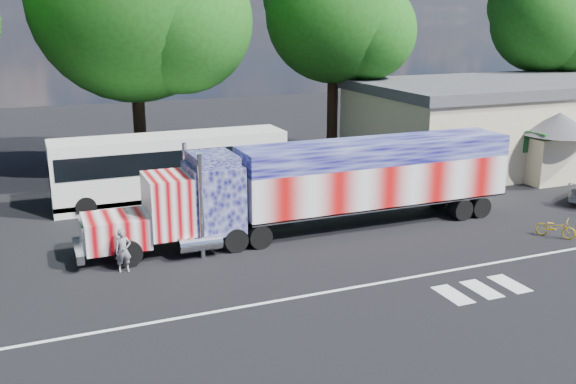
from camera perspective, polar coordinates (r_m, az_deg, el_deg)
name	(u,v)px	position (r m, az deg, el deg)	size (l,w,h in m)	color
ground	(317,258)	(24.99, 2.62, -5.90)	(100.00, 100.00, 0.00)	black
lane_markings	(408,288)	(22.72, 10.64, -8.40)	(30.00, 2.67, 0.01)	silver
semi_truck	(328,183)	(27.62, 3.54, 0.77)	(19.20, 3.03, 4.09)	black
coach_bus	(171,167)	(32.67, -10.33, 2.19)	(11.57, 2.69, 3.37)	silver
hall_building	(529,120)	(44.16, 20.60, 6.02)	(22.40, 12.80, 5.20)	beige
woman	(123,251)	(24.21, -14.45, -5.06)	(0.59, 0.39, 1.62)	slate
bicycle	(555,228)	(29.39, 22.67, -2.94)	(0.57, 1.62, 0.85)	gold
tree_far_ne	(545,21)	(51.35, 21.86, 13.89)	(7.82, 7.44, 12.46)	black
tree_n_mid	(136,0)	(37.11, -13.39, 16.24)	(11.65, 11.10, 15.48)	black
tree_ne_a	(337,15)	(41.90, 4.34, 15.44)	(9.11, 8.68, 13.53)	black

